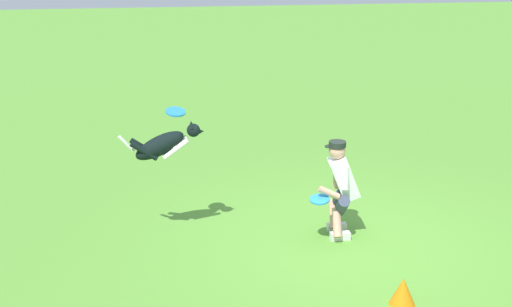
{
  "coord_description": "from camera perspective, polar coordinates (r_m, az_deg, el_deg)",
  "views": [
    {
      "loc": [
        2.36,
        7.33,
        3.78
      ],
      "look_at": [
        1.13,
        -0.55,
        1.14
      ],
      "focal_mm": 46.69,
      "sensor_mm": 36.0,
      "label": 1
    }
  ],
  "objects": [
    {
      "name": "ground_plane",
      "position": [
        8.58,
        8.15,
        -8.06
      ],
      "size": [
        60.0,
        60.0,
        0.0
      ],
      "primitive_type": "plane",
      "color": "#589734"
    },
    {
      "name": "person",
      "position": [
        8.65,
        7.26,
        -2.75
      ],
      "size": [
        0.61,
        0.65,
        1.29
      ],
      "rotation": [
        0.0,
        0.0,
        -0.11
      ],
      "color": "silver",
      "rests_on": "ground_plane"
    },
    {
      "name": "training_cone",
      "position": [
        7.41,
        12.47,
        -11.48
      ],
      "size": [
        0.28,
        0.28,
        0.31
      ],
      "primitive_type": "cone",
      "color": "orange",
      "rests_on": "ground_plane"
    },
    {
      "name": "frisbee_held",
      "position": [
        8.42,
        5.47,
        -3.93
      ],
      "size": [
        0.34,
        0.34,
        0.08
      ],
      "primitive_type": "cylinder",
      "rotation": [
        -0.14,
        -0.08,
        5.24
      ],
      "color": "#2C92EA",
      "rests_on": "person"
    },
    {
      "name": "frisbee_flying",
      "position": [
        8.32,
        -6.91,
        3.57
      ],
      "size": [
        0.3,
        0.3,
        0.1
      ],
      "primitive_type": "cylinder",
      "rotation": [
        0.2,
        0.13,
        2.91
      ],
      "color": "#2685E5"
    },
    {
      "name": "dog",
      "position": [
        8.42,
        -7.89,
        0.79
      ],
      "size": [
        1.08,
        0.28,
        0.53
      ],
      "rotation": [
        0.0,
        0.0,
        3.19
      ],
      "color": "black"
    }
  ]
}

